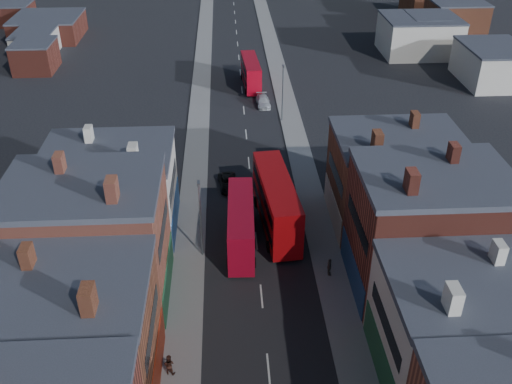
{
  "coord_description": "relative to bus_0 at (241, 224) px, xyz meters",
  "views": [
    {
      "loc": [
        -2.57,
        -13.1,
        33.56
      ],
      "look_at": [
        0.0,
        32.5,
        5.37
      ],
      "focal_mm": 40.0,
      "sensor_mm": 36.0,
      "label": 1
    }
  ],
  "objects": [
    {
      "name": "pavement_west",
      "position": [
        -5.0,
        18.54,
        -2.4
      ],
      "size": [
        3.0,
        200.0,
        0.12
      ],
      "primitive_type": "cube",
      "color": "gray",
      "rests_on": "ground"
    },
    {
      "name": "pavement_east",
      "position": [
        8.0,
        18.54,
        -2.4
      ],
      "size": [
        3.0,
        200.0,
        0.12
      ],
      "primitive_type": "cube",
      "color": "gray",
      "rests_on": "ground"
    },
    {
      "name": "lamp_post_2",
      "position": [
        -3.7,
        -1.46,
        2.25
      ],
      "size": [
        0.25,
        0.7,
        8.12
      ],
      "color": "slate",
      "rests_on": "ground"
    },
    {
      "name": "lamp_post_3",
      "position": [
        6.7,
        28.54,
        2.25
      ],
      "size": [
        0.25,
        0.7,
        8.12
      ],
      "color": "slate",
      "rests_on": "ground"
    },
    {
      "name": "bus_0",
      "position": [
        0.0,
        0.0,
        0.0
      ],
      "size": [
        2.91,
        10.61,
        4.55
      ],
      "rotation": [
        0.0,
        0.0,
        -0.03
      ],
      "color": "#B40A22",
      "rests_on": "ground"
    },
    {
      "name": "bus_1",
      "position": [
        3.64,
        2.98,
        0.47
      ],
      "size": [
        4.05,
        12.76,
        5.42
      ],
      "rotation": [
        0.0,
        0.0,
        0.09
      ],
      "color": "red",
      "rests_on": "ground"
    },
    {
      "name": "bus_2",
      "position": [
        3.0,
        42.06,
        -0.12
      ],
      "size": [
        2.99,
        10.15,
        4.33
      ],
      "rotation": [
        0.0,
        0.0,
        0.06
      ],
      "color": "#9E0616",
      "rests_on": "ground"
    },
    {
      "name": "car_2",
      "position": [
        -1.04,
        10.91,
        -1.84
      ],
      "size": [
        2.6,
        4.68,
        1.24
      ],
      "primitive_type": "imported",
      "rotation": [
        0.0,
        0.0,
        0.13
      ],
      "color": "black",
      "rests_on": "ground"
    },
    {
      "name": "car_3",
      "position": [
        4.43,
        34.17,
        -1.79
      ],
      "size": [
        2.09,
        4.67,
        1.33
      ],
      "primitive_type": "imported",
      "rotation": [
        0.0,
        0.0,
        0.05
      ],
      "color": "silver",
      "rests_on": "ground"
    },
    {
      "name": "ped_1",
      "position": [
        -5.8,
        -15.49,
        -1.46
      ],
      "size": [
        0.95,
        0.69,
        1.76
      ],
      "primitive_type": "imported",
      "rotation": [
        0.0,
        0.0,
        2.85
      ],
      "color": "#43241B",
      "rests_on": "pavement_west"
    },
    {
      "name": "ped_3",
      "position": [
        7.76,
        -5.03,
        -1.47
      ],
      "size": [
        0.53,
        1.05,
        1.74
      ],
      "primitive_type": "imported",
      "rotation": [
        0.0,
        0.0,
        1.5
      ],
      "color": "#504B45",
      "rests_on": "pavement_east"
    }
  ]
}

